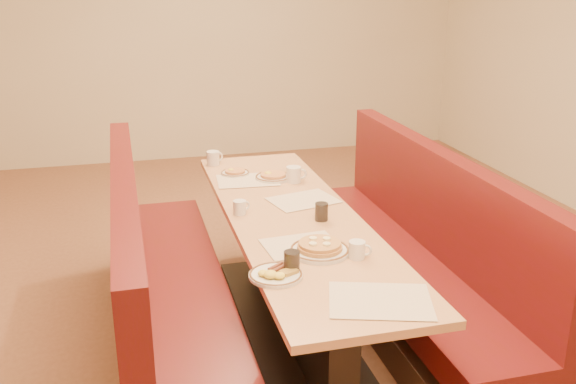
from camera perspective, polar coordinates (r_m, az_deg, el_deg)
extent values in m
plane|color=#9E6647|center=(3.86, 0.47, -12.60)|extent=(8.00, 8.00, 0.00)
cube|color=beige|center=(7.25, -8.08, 13.88)|extent=(6.00, 0.04, 2.80)
cube|color=black|center=(3.84, 0.47, -12.22)|extent=(0.55, 1.88, 0.06)
cube|color=black|center=(3.69, 0.48, -7.89)|extent=(0.15, 1.75, 0.71)
cube|color=tan|center=(3.53, 0.50, -2.45)|extent=(0.70, 2.50, 0.04)
cube|color=#4C3326|center=(3.71, -9.88, -12.49)|extent=(0.55, 2.50, 0.20)
cube|color=#540E14|center=(3.58, -10.13, -8.80)|extent=(0.55, 2.50, 0.16)
cube|color=#540E14|center=(3.42, -14.09, -3.46)|extent=(0.12, 2.50, 0.60)
cube|color=#4C3326|center=(4.02, 9.95, -9.91)|extent=(0.55, 2.50, 0.20)
cube|color=#540E14|center=(3.89, 10.17, -6.43)|extent=(0.55, 2.50, 0.16)
cube|color=#540E14|center=(3.84, 13.41, -0.87)|extent=(0.12, 2.50, 0.60)
cube|color=beige|center=(3.15, 1.17, -4.75)|extent=(0.38, 0.30, 0.00)
cube|color=beige|center=(2.67, 8.20, -9.53)|extent=(0.49, 0.42, 0.00)
cube|color=beige|center=(4.13, -3.61, 1.06)|extent=(0.41, 0.32, 0.00)
cube|color=beige|center=(3.76, 1.36, -0.73)|extent=(0.43, 0.36, 0.00)
cylinder|color=silver|center=(3.07, 2.83, -5.26)|extent=(0.29, 0.29, 0.02)
torus|color=brown|center=(3.07, 2.83, -5.10)|extent=(0.28, 0.28, 0.01)
cylinder|color=#C48946|center=(3.07, 2.83, -4.93)|extent=(0.22, 0.22, 0.02)
cylinder|color=#C48946|center=(3.06, 2.84, -4.63)|extent=(0.20, 0.20, 0.02)
cylinder|color=#FBE6A4|center=(3.08, 3.46, -4.17)|extent=(0.04, 0.04, 0.01)
cylinder|color=#FBE6A4|center=(3.08, 2.24, -4.14)|extent=(0.04, 0.04, 0.01)
cylinder|color=#FBE6A4|center=(3.02, 2.22, -4.63)|extent=(0.04, 0.04, 0.01)
cylinder|color=#FBE6A4|center=(3.02, 3.46, -4.65)|extent=(0.04, 0.04, 0.01)
cylinder|color=silver|center=(2.84, -1.09, -7.41)|extent=(0.24, 0.24, 0.02)
torus|color=brown|center=(2.84, -1.09, -7.27)|extent=(0.24, 0.24, 0.01)
ellipsoid|color=yellow|center=(2.79, -1.58, -7.33)|extent=(0.06, 0.06, 0.03)
ellipsoid|color=yellow|center=(2.79, -0.78, -7.44)|extent=(0.05, 0.05, 0.03)
ellipsoid|color=yellow|center=(2.81, -2.21, -7.22)|extent=(0.05, 0.05, 0.03)
cylinder|color=brown|center=(2.86, -0.80, -6.81)|extent=(0.08, 0.06, 0.02)
cylinder|color=brown|center=(2.88, -1.12, -6.64)|extent=(0.08, 0.06, 0.02)
cube|color=gold|center=(2.84, 0.09, -7.09)|extent=(0.09, 0.08, 0.02)
cylinder|color=silver|center=(4.15, -1.32, 1.29)|extent=(0.23, 0.23, 0.02)
torus|color=brown|center=(4.15, -1.33, 1.40)|extent=(0.23, 0.23, 0.01)
cylinder|color=#D5854B|center=(4.15, -1.33, 1.53)|extent=(0.16, 0.16, 0.02)
ellipsoid|color=yellow|center=(4.16, -1.78, 1.68)|extent=(0.05, 0.05, 0.02)
cylinder|color=silver|center=(4.26, -4.73, 1.66)|extent=(0.19, 0.19, 0.01)
torus|color=brown|center=(4.26, -4.73, 1.75)|extent=(0.19, 0.19, 0.01)
cylinder|color=#D5854B|center=(4.26, -4.73, 1.85)|extent=(0.13, 0.13, 0.01)
ellipsoid|color=yellow|center=(4.27, -5.09, 1.97)|extent=(0.04, 0.04, 0.02)
cylinder|color=silver|center=(3.02, 6.15, -5.13)|extent=(0.08, 0.08, 0.08)
torus|color=silver|center=(3.02, 6.94, -5.17)|extent=(0.06, 0.04, 0.06)
cylinder|color=black|center=(3.01, 6.17, -4.50)|extent=(0.07, 0.07, 0.01)
cylinder|color=silver|center=(3.55, -4.32, -1.37)|extent=(0.07, 0.07, 0.08)
torus|color=silver|center=(3.57, -3.80, -1.25)|extent=(0.06, 0.03, 0.06)
cylinder|color=black|center=(3.54, -4.33, -0.86)|extent=(0.06, 0.06, 0.01)
cylinder|color=silver|center=(4.08, 0.50, 1.57)|extent=(0.09, 0.09, 0.10)
torus|color=silver|center=(4.09, 1.20, 1.60)|extent=(0.07, 0.02, 0.07)
cylinder|color=black|center=(4.07, 0.50, 2.15)|extent=(0.08, 0.08, 0.01)
cylinder|color=silver|center=(4.48, -6.68, 3.01)|extent=(0.09, 0.09, 0.10)
torus|color=silver|center=(4.51, -6.17, 3.12)|extent=(0.07, 0.04, 0.07)
cylinder|color=black|center=(4.47, -6.70, 3.52)|extent=(0.08, 0.08, 0.01)
cylinder|color=black|center=(2.87, 0.34, -6.24)|extent=(0.07, 0.07, 0.10)
cylinder|color=silver|center=(2.87, 0.34, -6.22)|extent=(0.07, 0.07, 0.10)
cylinder|color=black|center=(3.45, 3.00, -1.77)|extent=(0.07, 0.07, 0.10)
cylinder|color=silver|center=(3.45, 3.00, -1.76)|extent=(0.07, 0.07, 0.10)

